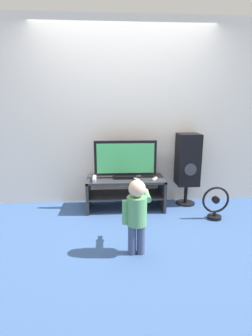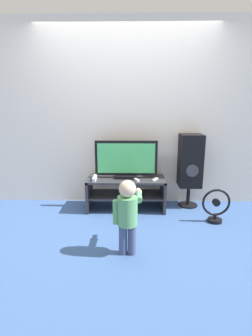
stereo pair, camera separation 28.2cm
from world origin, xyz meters
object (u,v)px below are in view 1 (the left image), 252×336
at_px(game_console, 94,179).
at_px(television, 125,160).
at_px(remote_secondary, 137,179).
at_px(remote_primary, 155,179).
at_px(speaker_tower, 188,161).
at_px(floor_fan, 215,204).
at_px(child, 137,211).

bearing_deg(game_console, television, 17.52).
xyz_separation_m(game_console, remote_secondary, (0.56, -0.00, -0.02)).
bearing_deg(remote_primary, speaker_tower, 22.51).
xyz_separation_m(remote_primary, speaker_tower, (0.51, 0.21, 0.20)).
relative_size(television, speaker_tower, 0.82).
bearing_deg(floor_fan, child, -145.96).
height_order(remote_primary, speaker_tower, speaker_tower).
height_order(child, speaker_tower, speaker_tower).
relative_size(remote_primary, floor_fan, 0.30).
height_order(remote_primary, child, child).
bearing_deg(remote_primary, remote_secondary, -175.20).
relative_size(television, floor_fan, 1.97).
height_order(child, floor_fan, child).
distance_m(speaker_tower, floor_fan, 0.74).
height_order(game_console, remote_primary, game_console).
height_order(television, remote_secondary, television).
relative_size(remote_secondary, child, 0.18).
height_order(game_console, speaker_tower, speaker_tower).
bearing_deg(floor_fan, remote_primary, 155.39).
xyz_separation_m(game_console, floor_fan, (1.55, -0.32, -0.27)).
bearing_deg(speaker_tower, remote_primary, -157.49).
xyz_separation_m(television, game_console, (-0.42, -0.13, -0.23)).
xyz_separation_m(remote_primary, floor_fan, (0.73, -0.33, -0.26)).
xyz_separation_m(child, speaker_tower, (0.86, 1.28, 0.21)).
distance_m(game_console, remote_primary, 0.81).
bearing_deg(television, game_console, -162.48).
xyz_separation_m(child, floor_fan, (1.09, 0.73, -0.25)).
xyz_separation_m(television, floor_fan, (1.12, -0.45, -0.50)).
bearing_deg(remote_secondary, floor_fan, -17.74).
bearing_deg(child, speaker_tower, 56.01).
distance_m(remote_secondary, child, 1.05).
height_order(television, remote_primary, television).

